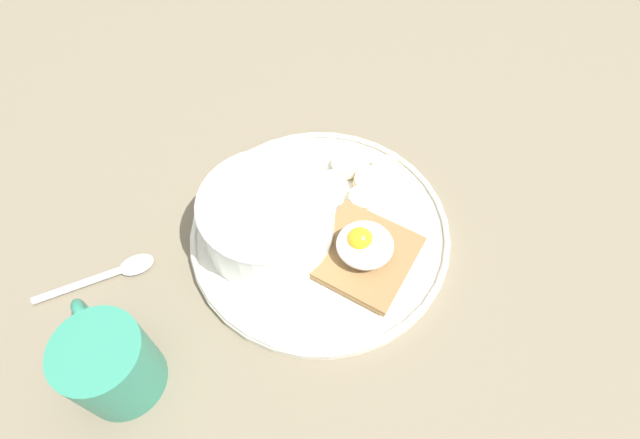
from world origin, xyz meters
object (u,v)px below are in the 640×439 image
object	(u,v)px
oatmeal_bowl	(268,218)
banana_slice_left	(347,165)
banana_slice_front	(333,183)
spoon	(110,274)
banana_slice_back	(385,169)
banana_slice_right	(361,199)
banana_slice_inner	(369,181)
coffee_mug	(110,363)
poached_egg	(364,244)
toast_slice	(363,255)

from	to	relation	value
oatmeal_bowl	banana_slice_left	bearing A→B (deg)	54.06
banana_slice_front	spoon	xyz separation A→B (cm)	(-21.90, -13.93, -1.22)
banana_slice_back	oatmeal_bowl	bearing A→B (deg)	-139.33
oatmeal_bowl	banana_slice_back	distance (cm)	15.77
banana_slice_right	banana_slice_inner	distance (cm)	2.58
coffee_mug	oatmeal_bowl	bearing A→B (deg)	57.06
banana_slice_left	banana_slice_right	bearing A→B (deg)	-64.92
poached_egg	banana_slice_back	distance (cm)	12.17
oatmeal_bowl	banana_slice_front	bearing A→B (deg)	50.97
oatmeal_bowl	banana_slice_left	xyz separation A→B (cm)	(7.27, 10.02, -2.40)
toast_slice	banana_slice_right	size ratio (longest dim) A/B	3.18
banana_slice_inner	coffee_mug	size ratio (longest dim) A/B	0.54
toast_slice	coffee_mug	distance (cm)	25.84
poached_egg	banana_slice_inner	world-z (taller)	poached_egg
banana_slice_back	toast_slice	bearing A→B (deg)	-97.90
banana_slice_front	spoon	bearing A→B (deg)	-147.54
banana_slice_back	coffee_mug	distance (cm)	35.10
oatmeal_bowl	poached_egg	xyz separation A→B (cm)	(10.08, -1.69, -0.25)
banana_slice_front	oatmeal_bowl	bearing A→B (deg)	-129.03
banana_slice_back	banana_slice_left	bearing A→B (deg)	-178.35
banana_slice_left	poached_egg	bearing A→B (deg)	-76.50
oatmeal_bowl	banana_slice_inner	size ratio (longest dim) A/B	2.77
banana_slice_right	spoon	world-z (taller)	banana_slice_right
banana_slice_inner	banana_slice_back	bearing A→B (deg)	50.95
coffee_mug	toast_slice	bearing A→B (deg)	35.50
spoon	banana_slice_inner	bearing A→B (deg)	29.23
poached_egg	oatmeal_bowl	bearing A→B (deg)	170.49
banana_slice_right	coffee_mug	world-z (taller)	coffee_mug
toast_slice	banana_slice_right	xyz separation A→B (cm)	(-0.79, 7.17, -0.04)
banana_slice_left	banana_slice_right	world-z (taller)	banana_slice_left
banana_slice_left	toast_slice	bearing A→B (deg)	-76.04
banana_slice_left	oatmeal_bowl	bearing A→B (deg)	-125.94
banana_slice_front	banana_slice_back	xyz separation A→B (cm)	(5.82, 2.76, 0.07)
oatmeal_bowl	banana_slice_front	distance (cm)	9.84
toast_slice	banana_slice_left	xyz separation A→B (cm)	(-2.91, 11.69, 0.06)
oatmeal_bowl	banana_slice_left	size ratio (longest dim) A/B	3.04
oatmeal_bowl	banana_slice_back	size ratio (longest dim) A/B	3.23
banana_slice_right	oatmeal_bowl	bearing A→B (deg)	-149.63
poached_egg	banana_slice_front	bearing A→B (deg)	114.26
banana_slice_front	spoon	size ratio (longest dim) A/B	0.36
toast_slice	banana_slice_front	size ratio (longest dim) A/B	3.14
banana_slice_front	coffee_mug	world-z (taller)	coffee_mug
oatmeal_bowl	toast_slice	distance (cm)	10.60
poached_egg	banana_slice_front	size ratio (longest dim) A/B	1.41
toast_slice	poached_egg	size ratio (longest dim) A/B	2.22
toast_slice	banana_slice_left	distance (cm)	12.05
coffee_mug	spoon	distance (cm)	11.97
banana_slice_front	coffee_mug	distance (cm)	29.38
oatmeal_bowl	coffee_mug	bearing A→B (deg)	-122.94
oatmeal_bowl	banana_slice_front	world-z (taller)	oatmeal_bowl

